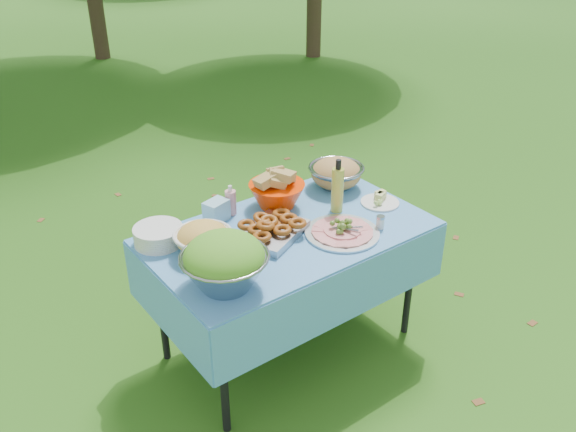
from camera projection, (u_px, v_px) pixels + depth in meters
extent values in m
plane|color=#163E0B|center=(289.00, 344.00, 3.54)|extent=(80.00, 80.00, 0.00)
cube|color=#84D9FF|center=(289.00, 290.00, 3.36)|extent=(1.46, 0.86, 0.76)
cylinder|color=silver|center=(158.00, 235.00, 3.04)|extent=(0.30, 0.30, 0.09)
cube|color=#8FC5DD|center=(216.00, 211.00, 3.24)|extent=(0.15, 0.12, 0.11)
cylinder|color=pink|center=(231.00, 200.00, 3.29)|extent=(0.06, 0.06, 0.17)
cube|color=#A5A5A9|center=(272.00, 229.00, 3.10)|extent=(0.43, 0.38, 0.08)
cylinder|color=silver|center=(342.00, 227.00, 3.12)|extent=(0.50, 0.50, 0.09)
cylinder|color=gold|center=(338.00, 186.00, 3.29)|extent=(0.07, 0.07, 0.31)
cylinder|color=silver|center=(380.00, 199.00, 3.43)|extent=(0.23, 0.23, 0.06)
cylinder|color=silver|center=(380.00, 222.00, 3.18)|extent=(0.06, 0.06, 0.07)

